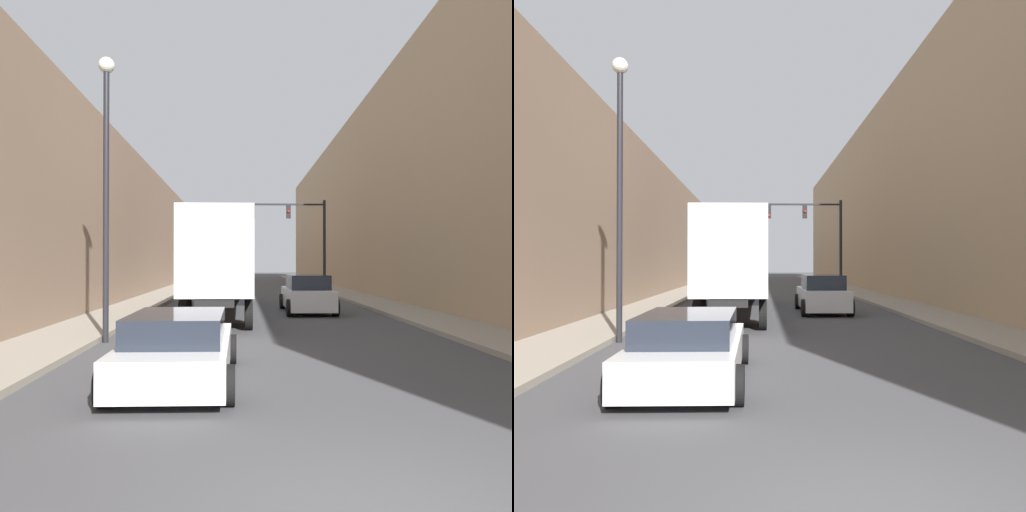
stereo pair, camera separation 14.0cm
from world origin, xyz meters
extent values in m
cube|color=gray|center=(6.10, 30.00, 0.07)|extent=(2.34, 80.00, 0.15)
cube|color=gray|center=(-6.10, 30.00, 0.07)|extent=(2.34, 80.00, 0.15)
cube|color=tan|center=(10.27, 30.00, 6.61)|extent=(6.00, 80.00, 13.22)
cube|color=#846B56|center=(-10.27, 30.00, 4.42)|extent=(6.00, 80.00, 8.83)
cube|color=silver|center=(-1.86, 16.33, 2.56)|extent=(2.44, 10.23, 2.92)
cube|color=black|center=(-1.86, 16.33, 0.95)|extent=(1.22, 10.23, 0.24)
cube|color=black|center=(-1.86, 22.87, 1.46)|extent=(2.44, 2.85, 2.93)
cylinder|color=black|center=(-2.92, 12.42, 0.50)|extent=(0.25, 1.00, 1.00)
cylinder|color=black|center=(-0.79, 12.42, 0.50)|extent=(0.25, 1.00, 1.00)
cylinder|color=black|center=(-2.92, 13.62, 0.50)|extent=(0.25, 1.00, 1.00)
cylinder|color=black|center=(-0.79, 13.62, 0.50)|extent=(0.25, 1.00, 1.00)
cylinder|color=black|center=(-2.92, 22.87, 0.50)|extent=(0.25, 1.00, 1.00)
cylinder|color=black|center=(-0.79, 22.87, 0.50)|extent=(0.25, 1.00, 1.00)
cube|color=silver|center=(-2.21, 5.48, 0.49)|extent=(1.87, 4.48, 0.62)
cube|color=#1E232D|center=(-2.21, 5.25, 1.05)|extent=(1.64, 2.47, 0.49)
cylinder|color=black|center=(-3.15, 7.02, 0.32)|extent=(0.25, 0.64, 0.64)
cylinder|color=black|center=(-1.28, 7.02, 0.32)|extent=(0.25, 0.64, 0.64)
cylinder|color=black|center=(-3.15, 3.83, 0.32)|extent=(0.25, 0.64, 0.64)
cylinder|color=black|center=(-1.28, 3.83, 0.32)|extent=(0.25, 0.64, 0.64)
cube|color=silver|center=(1.89, 18.10, 0.62)|extent=(1.88, 4.72, 0.85)
cube|color=#1E232D|center=(1.89, 17.86, 1.35)|extent=(1.65, 2.59, 0.62)
cylinder|color=black|center=(0.95, 19.76, 0.35)|extent=(0.25, 0.70, 0.70)
cylinder|color=black|center=(2.83, 19.76, 0.35)|extent=(0.25, 0.70, 0.70)
cylinder|color=black|center=(0.95, 16.34, 0.35)|extent=(0.25, 0.70, 0.70)
cylinder|color=black|center=(2.83, 16.34, 0.35)|extent=(0.25, 0.70, 0.70)
cylinder|color=black|center=(4.78, 30.45, 3.25)|extent=(0.20, 0.20, 6.50)
cube|color=black|center=(1.04, 30.45, 6.20)|extent=(7.48, 0.12, 0.12)
cube|color=black|center=(2.29, 30.45, 5.69)|extent=(0.30, 0.24, 0.90)
sphere|color=red|center=(2.29, 30.31, 5.69)|extent=(0.18, 0.18, 0.18)
cube|color=black|center=(-0.20, 30.45, 5.69)|extent=(0.30, 0.24, 0.90)
sphere|color=red|center=(-0.20, 30.31, 5.41)|extent=(0.18, 0.18, 0.18)
cylinder|color=black|center=(-4.78, 9.98, 3.77)|extent=(0.16, 0.16, 7.53)
sphere|color=silver|center=(-4.78, 9.98, 7.68)|extent=(0.44, 0.44, 0.44)
camera|label=1|loc=(-1.08, -3.90, 2.23)|focal=35.00mm
camera|label=2|loc=(-0.94, -3.90, 2.23)|focal=35.00mm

